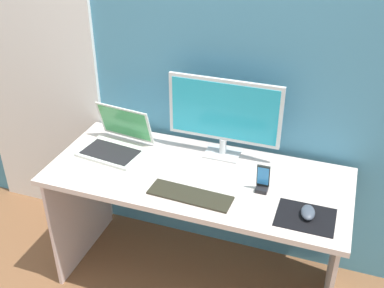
{
  "coord_description": "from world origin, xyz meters",
  "views": [
    {
      "loc": [
        0.6,
        -1.79,
        2.01
      ],
      "look_at": [
        -0.02,
        -0.02,
        0.89
      ],
      "focal_mm": 43.73,
      "sensor_mm": 36.0,
      "label": 1
    }
  ],
  "objects_px": {
    "phone_in_dock": "(263,182)",
    "mouse": "(308,212)",
    "monitor": "(224,114)",
    "keyboard_external": "(190,195)",
    "laptop": "(116,142)"
  },
  "relations": [
    {
      "from": "phone_in_dock",
      "to": "mouse",
      "type": "bearing_deg",
      "value": -27.9
    },
    {
      "from": "mouse",
      "to": "monitor",
      "type": "bearing_deg",
      "value": 136.68
    },
    {
      "from": "keyboard_external",
      "to": "phone_in_dock",
      "type": "xyz_separation_m",
      "value": [
        0.3,
        0.15,
        0.04
      ]
    },
    {
      "from": "keyboard_external",
      "to": "mouse",
      "type": "xyz_separation_m",
      "value": [
        0.52,
        0.03,
        0.02
      ]
    },
    {
      "from": "phone_in_dock",
      "to": "laptop",
      "type": "bearing_deg",
      "value": 172.91
    },
    {
      "from": "laptop",
      "to": "monitor",
      "type": "bearing_deg",
      "value": 14.41
    },
    {
      "from": "keyboard_external",
      "to": "mouse",
      "type": "bearing_deg",
      "value": 6.36
    },
    {
      "from": "mouse",
      "to": "laptop",
      "type": "bearing_deg",
      "value": 161.18
    },
    {
      "from": "monitor",
      "to": "phone_in_dock",
      "type": "bearing_deg",
      "value": -42.7
    },
    {
      "from": "monitor",
      "to": "phone_in_dock",
      "type": "height_order",
      "value": "monitor"
    },
    {
      "from": "mouse",
      "to": "keyboard_external",
      "type": "bearing_deg",
      "value": 176.93
    },
    {
      "from": "monitor",
      "to": "laptop",
      "type": "bearing_deg",
      "value": -165.59
    },
    {
      "from": "keyboard_external",
      "to": "phone_in_dock",
      "type": "distance_m",
      "value": 0.34
    },
    {
      "from": "monitor",
      "to": "phone_in_dock",
      "type": "xyz_separation_m",
      "value": [
        0.26,
        -0.24,
        -0.19
      ]
    },
    {
      "from": "laptop",
      "to": "keyboard_external",
      "type": "xyz_separation_m",
      "value": [
        0.5,
        -0.25,
        -0.04
      ]
    }
  ]
}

